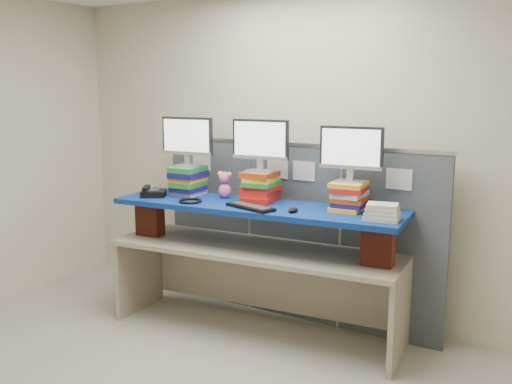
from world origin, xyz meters
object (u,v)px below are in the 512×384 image
Objects in this scene: monitor_center at (260,142)px; monitor_right at (351,151)px; keyboard at (250,207)px; desk_phone at (153,193)px; desk at (256,264)px; blue_board at (256,207)px; monitor_left at (187,139)px.

monitor_center reaches higher than monitor_right.
monitor_right reaches higher than keyboard.
monitor_right is at bearing 42.74° from keyboard.
monitor_center reaches higher than desk_phone.
blue_board is (-0.00, 0.00, 0.47)m from desk.
desk is 1.08m from desk_phone.
monitor_left reaches higher than desk.
desk_phone is (-1.63, -0.36, -0.42)m from monitor_right.
monitor_left is 1.78× the size of desk_phone.
desk is 9.00× the size of desk_phone.
blue_board is at bearing -9.58° from monitor_left.
monitor_left reaches higher than desk_phone.
monitor_center is (-0.03, 0.12, 0.98)m from desk.
desk is at bearing -23.18° from desk_phone.
monitor_center reaches higher than keyboard.
desk_phone is (-0.97, -0.01, 0.02)m from keyboard.
desk_phone is at bearing -168.11° from monitor_center.
desk is 5.06× the size of monitor_center.
blue_board is at bearing -81.16° from monitor_center.
monitor_left reaches higher than monitor_center.
monitor_left reaches higher than keyboard.
monitor_left is (-0.71, 0.05, 0.98)m from desk.
monitor_left is 1.08× the size of keyboard.
monitor_right reaches higher than blue_board.
blue_board is at bearing 174.30° from desk.
desk_phone is (-0.21, -0.22, -0.45)m from monitor_left.
monitor_center is 1.00× the size of monitor_right.
monitor_right is 1.72m from desk_phone.
monitor_right is at bearing 9.28° from blue_board.
monitor_right is 0.87m from keyboard.
monitor_center is at bearing 98.84° from desk.
monitor_right reaches higher than desk_phone.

